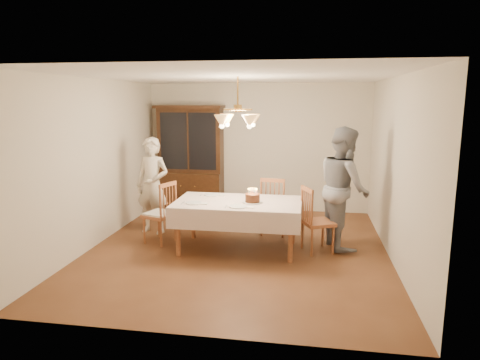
% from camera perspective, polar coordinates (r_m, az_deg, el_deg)
% --- Properties ---
extents(ground, '(5.00, 5.00, 0.00)m').
position_cam_1_polar(ground, '(6.68, -0.28, -9.20)').
color(ground, '#522C17').
rests_on(ground, ground).
extents(room_shell, '(5.00, 5.00, 5.00)m').
position_cam_1_polar(room_shell, '(6.32, -0.29, 4.41)').
color(room_shell, white).
rests_on(room_shell, ground).
extents(dining_table, '(1.90, 1.10, 0.76)m').
position_cam_1_polar(dining_table, '(6.48, -0.28, -3.51)').
color(dining_table, brown).
rests_on(dining_table, ground).
extents(china_hutch, '(1.38, 0.54, 2.16)m').
position_cam_1_polar(china_hutch, '(8.87, -6.57, 2.63)').
color(china_hutch, black).
rests_on(china_hutch, ground).
extents(chair_far_side, '(0.48, 0.46, 1.00)m').
position_cam_1_polar(chair_far_side, '(7.31, 4.56, -3.86)').
color(chair_far_side, brown).
rests_on(chair_far_side, ground).
extents(chair_left_end, '(0.55, 0.56, 1.00)m').
position_cam_1_polar(chair_left_end, '(6.98, -10.64, -4.61)').
color(chair_left_end, brown).
rests_on(chair_left_end, ground).
extents(chair_right_end, '(0.56, 0.57, 1.00)m').
position_cam_1_polar(chair_right_end, '(6.56, 10.24, -5.68)').
color(chair_right_end, brown).
rests_on(chair_right_end, ground).
extents(elderly_woman, '(0.67, 0.51, 1.65)m').
position_cam_1_polar(elderly_woman, '(7.46, -11.57, -0.73)').
color(elderly_woman, beige).
rests_on(elderly_woman, ground).
extents(adult_in_grey, '(0.91, 1.06, 1.88)m').
position_cam_1_polar(adult_in_grey, '(6.77, 13.66, -0.98)').
color(adult_in_grey, slate).
rests_on(adult_in_grey, ground).
extents(birthday_cake, '(0.30, 0.30, 0.22)m').
position_cam_1_polar(birthday_cake, '(6.37, 1.68, -2.48)').
color(birthday_cake, white).
rests_on(birthday_cake, dining_table).
extents(place_setting_near_left, '(0.39, 0.24, 0.02)m').
position_cam_1_polar(place_setting_near_left, '(6.37, -6.08, -3.06)').
color(place_setting_near_left, white).
rests_on(place_setting_near_left, dining_table).
extents(place_setting_near_right, '(0.41, 0.26, 0.02)m').
position_cam_1_polar(place_setting_near_right, '(6.12, -0.13, -3.57)').
color(place_setting_near_right, white).
rests_on(place_setting_near_right, dining_table).
extents(place_setting_far_left, '(0.40, 0.25, 0.02)m').
position_cam_1_polar(place_setting_far_left, '(6.89, -3.68, -1.98)').
color(place_setting_far_left, white).
rests_on(place_setting_far_left, dining_table).
extents(chandelier, '(0.62, 0.62, 0.73)m').
position_cam_1_polar(chandelier, '(6.29, -0.29, 7.99)').
color(chandelier, '#BF8C3F').
rests_on(chandelier, ground).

